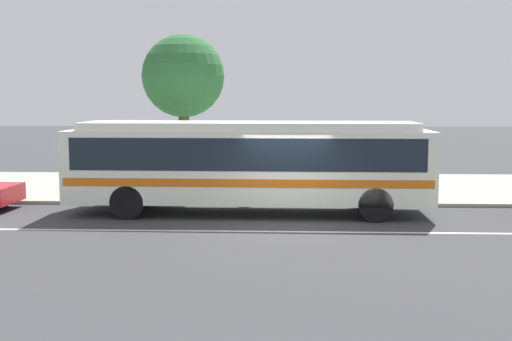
% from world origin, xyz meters
% --- Properties ---
extents(ground_plane, '(120.00, 120.00, 0.00)m').
position_xyz_m(ground_plane, '(0.00, 0.00, 0.00)').
color(ground_plane, '#37383A').
extents(sidewalk_slab, '(60.00, 8.00, 0.12)m').
position_xyz_m(sidewalk_slab, '(0.00, 7.16, 0.06)').
color(sidewalk_slab, '#979E8B').
rests_on(sidewalk_slab, ground_plane).
extents(lane_stripe_center, '(56.00, 0.16, 0.01)m').
position_xyz_m(lane_stripe_center, '(0.00, -0.80, 0.00)').
color(lane_stripe_center, silver).
rests_on(lane_stripe_center, ground_plane).
extents(transit_bus, '(10.96, 2.68, 2.82)m').
position_xyz_m(transit_bus, '(-1.15, 1.81, 1.64)').
color(transit_bus, white).
rests_on(transit_bus, ground_plane).
extents(pedestrian_waiting_near_sign, '(0.47, 0.47, 1.74)m').
position_xyz_m(pedestrian_waiting_near_sign, '(-0.96, 3.91, 1.14)').
color(pedestrian_waiting_near_sign, '#282B2D').
rests_on(pedestrian_waiting_near_sign, sidewalk_slab).
extents(pedestrian_walking_along_curb, '(0.46, 0.46, 1.67)m').
position_xyz_m(pedestrian_walking_along_curb, '(-2.80, 4.96, 1.09)').
color(pedestrian_walking_along_curb, '#272D2E').
rests_on(pedestrian_walking_along_curb, sidewalk_slab).
extents(pedestrian_standing_by_tree, '(0.47, 0.47, 1.61)m').
position_xyz_m(pedestrian_standing_by_tree, '(-5.44, 3.72, 1.06)').
color(pedestrian_standing_by_tree, navy).
rests_on(pedestrian_standing_by_tree, sidewalk_slab).
extents(street_tree_near_stop, '(2.99, 2.99, 5.70)m').
position_xyz_m(street_tree_near_stop, '(-3.73, 5.61, 4.28)').
color(street_tree_near_stop, brown).
rests_on(street_tree_near_stop, sidewalk_slab).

